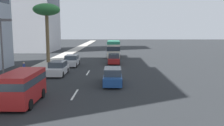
{
  "coord_description": "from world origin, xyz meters",
  "views": [
    {
      "loc": [
        -4.61,
        -3.16,
        5.13
      ],
      "look_at": [
        17.39,
        -2.97,
        2.1
      ],
      "focal_mm": 38.38,
      "sensor_mm": 36.0,
      "label": 1
    }
  ],
  "objects": [
    {
      "name": "car_sixth",
      "position": [
        31.89,
        -3.13,
        0.73
      ],
      "size": [
        4.12,
        1.81,
        1.53
      ],
      "color": "#A51E1E",
      "rests_on": "ground_plane"
    },
    {
      "name": "sidewalk_right",
      "position": [
        31.5,
        6.93,
        0.07
      ],
      "size": [
        162.0,
        2.7,
        0.15
      ],
      "primitive_type": "cube",
      "color": "#B2ADA3",
      "rests_on": "ground_plane"
    },
    {
      "name": "lane_stripe_mid",
      "position": [
        14.08,
        0.0,
        0.01
      ],
      "size": [
        3.2,
        0.16,
        0.01
      ],
      "primitive_type": "cube",
      "color": "silver",
      "rests_on": "ground_plane"
    },
    {
      "name": "car_third",
      "position": [
        17.82,
        -3.03,
        0.75
      ],
      "size": [
        4.69,
        1.79,
        1.59
      ],
      "color": "#1E478C",
      "rests_on": "ground_plane"
    },
    {
      "name": "pedestrian_mid_block",
      "position": [
        20.85,
        6.59,
        1.01
      ],
      "size": [
        0.38,
        0.34,
        1.58
      ],
      "rotation": [
        0.0,
        0.0,
        0.45
      ],
      "color": "#333338",
      "rests_on": "sidewalk_right"
    },
    {
      "name": "palm_tree",
      "position": [
        32.5,
        7.16,
        7.97
      ],
      "size": [
        4.08,
        4.08,
        9.02
      ],
      "color": "brown",
      "rests_on": "sidewalk_right"
    },
    {
      "name": "street_lamp",
      "position": [
        14.77,
        5.86,
        3.88
      ],
      "size": [
        0.24,
        0.97,
        5.93
      ],
      "color": "#4C4C51",
      "rests_on": "sidewalk_right"
    },
    {
      "name": "van_second",
      "position": [
        11.68,
        3.26,
        1.29
      ],
      "size": [
        4.63,
        2.16,
        2.25
      ],
      "rotation": [
        0.0,
        0.0,
        3.14
      ],
      "color": "#A51E1E",
      "rests_on": "ground_plane"
    },
    {
      "name": "lane_stripe_far",
      "position": [
        23.98,
        0.0,
        0.01
      ],
      "size": [
        3.2,
        0.16,
        0.01
      ],
      "primitive_type": "cube",
      "color": "silver",
      "rests_on": "ground_plane"
    },
    {
      "name": "car_fourth",
      "position": [
        22.53,
        3.34,
        0.74
      ],
      "size": [
        4.43,
        1.93,
        1.57
      ],
      "rotation": [
        0.0,
        0.0,
        3.14
      ],
      "color": "silver",
      "rests_on": "ground_plane"
    },
    {
      "name": "minibus_lead",
      "position": [
        40.45,
        -3.07,
        1.7
      ],
      "size": [
        7.0,
        2.43,
        3.09
      ],
      "color": "silver",
      "rests_on": "ground_plane"
    },
    {
      "name": "car_fifth",
      "position": [
        29.67,
        2.97,
        0.74
      ],
      "size": [
        4.5,
        1.91,
        1.55
      ],
      "rotation": [
        0.0,
        0.0,
        3.14
      ],
      "color": "silver",
      "rests_on": "ground_plane"
    },
    {
      "name": "ground_plane",
      "position": [
        31.5,
        0.0,
        0.0
      ],
      "size": [
        198.0,
        198.0,
        0.0
      ],
      "primitive_type": "plane",
      "color": "#26282B"
    }
  ]
}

